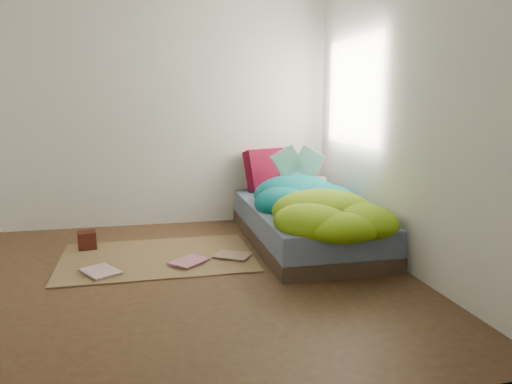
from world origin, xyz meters
TOP-DOWN VIEW (x-y plane):
  - ground at (0.00, 0.00)m, footprint 3.50×3.50m
  - room_walls at (0.01, 0.01)m, footprint 3.54×3.54m
  - bed at (1.22, 0.72)m, footprint 1.00×2.00m
  - duvet at (1.22, 0.50)m, footprint 0.96×1.84m
  - rug at (-0.15, 0.55)m, footprint 1.60×1.10m
  - pillow_floral at (1.43, 1.47)m, footprint 0.61×0.46m
  - pillow_magenta at (1.07, 1.63)m, footprint 0.47×0.28m
  - open_book at (1.27, 1.13)m, footprint 0.44×0.18m
  - wooden_box at (-0.76, 0.93)m, footprint 0.18×0.18m
  - floor_book_a at (-0.69, 0.17)m, footprint 0.35×0.38m
  - floor_book_b at (0.02, 0.39)m, footprint 0.37×0.36m
  - floor_book_c at (0.42, 0.31)m, footprint 0.36×0.34m

SIDE VIEW (x-z plane):
  - ground at x=0.00m, z-range 0.00..0.00m
  - rug at x=-0.15m, z-range 0.00..0.01m
  - floor_book_c at x=0.42m, z-range 0.01..0.03m
  - floor_book_a at x=-0.69m, z-range 0.01..0.04m
  - floor_book_b at x=0.02m, z-range 0.01..0.04m
  - wooden_box at x=-0.76m, z-range 0.01..0.17m
  - bed at x=1.22m, z-range 0.00..0.34m
  - pillow_floral at x=1.43m, z-range 0.34..0.46m
  - duvet at x=1.22m, z-range 0.34..0.68m
  - pillow_magenta at x=1.07m, z-range 0.34..0.79m
  - open_book at x=1.27m, z-range 0.68..0.94m
  - room_walls at x=0.01m, z-range 0.32..2.94m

